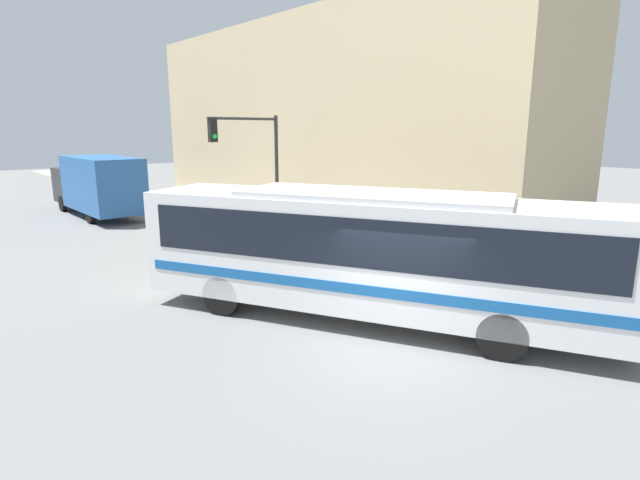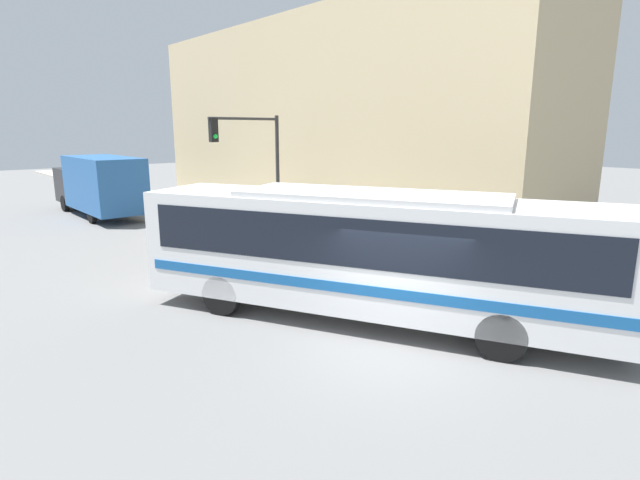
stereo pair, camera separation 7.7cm
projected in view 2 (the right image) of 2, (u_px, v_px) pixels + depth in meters
ground_plane at (386, 353)px, 10.52m from camera, size 120.00×120.00×0.00m
sidewalk at (196, 209)px, 29.02m from camera, size 2.69×70.00×0.16m
building_facade at (330, 123)px, 25.67m from camera, size 6.00×24.33×9.81m
city_bus at (370, 247)px, 11.95m from camera, size 7.28×11.30×3.16m
delivery_truck at (99, 184)px, 26.74m from camera, size 2.45×8.47×3.20m
fire_hydrant at (394, 252)px, 16.79m from camera, size 0.22×0.30×0.79m
traffic_light_pole at (255, 154)px, 20.50m from camera, size 3.28×0.35×5.00m
parking_meter at (281, 213)px, 21.43m from camera, size 0.14×0.14×1.33m
pedestrian_near_corner at (296, 213)px, 22.03m from camera, size 0.34×0.34×1.61m
pedestrian_mid_block at (270, 208)px, 23.00m from camera, size 0.34×0.34×1.69m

